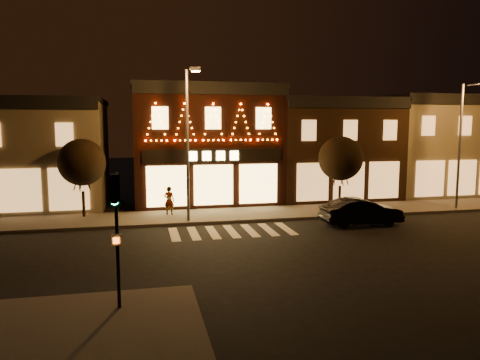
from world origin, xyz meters
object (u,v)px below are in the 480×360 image
object	(u,v)px
streetlamp_mid	(189,133)
pedestrian	(169,201)
traffic_signal_near	(116,214)
dark_sedan	(361,212)

from	to	relation	value
streetlamp_mid	pedestrian	world-z (taller)	streetlamp_mid
pedestrian	streetlamp_mid	bearing A→B (deg)	135.52
pedestrian	traffic_signal_near	bearing A→B (deg)	100.91
dark_sedan	pedestrian	world-z (taller)	pedestrian
dark_sedan	streetlamp_mid	bearing A→B (deg)	74.88
dark_sedan	pedestrian	xyz separation A→B (m)	(-10.37, 4.50, 0.27)
dark_sedan	traffic_signal_near	bearing A→B (deg)	125.79
streetlamp_mid	pedestrian	xyz separation A→B (m)	(-1.01, 2.16, -4.10)
traffic_signal_near	dark_sedan	xyz separation A→B (m)	(12.75, 9.57, -2.27)
traffic_signal_near	pedestrian	size ratio (longest dim) A/B	2.35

